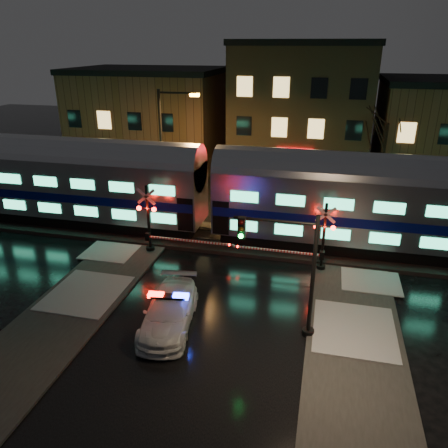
{
  "coord_description": "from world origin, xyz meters",
  "views": [
    {
      "loc": [
        4.64,
        -19.75,
        11.73
      ],
      "look_at": [
        -0.68,
        2.5,
        2.2
      ],
      "focal_mm": 35.0,
      "sensor_mm": 36.0,
      "label": 1
    }
  ],
  "objects_px": {
    "crossing_signal_left": "(154,226)",
    "police_car": "(169,311)",
    "crossing_signal_right": "(316,244)",
    "traffic_light": "(291,273)",
    "streetlight": "(165,144)"
  },
  "relations": [
    {
      "from": "crossing_signal_right",
      "to": "crossing_signal_left",
      "type": "xyz_separation_m",
      "value": [
        -9.42,
        0.01,
        0.1
      ]
    },
    {
      "from": "police_car",
      "to": "crossing_signal_left",
      "type": "height_order",
      "value": "crossing_signal_left"
    },
    {
      "from": "police_car",
      "to": "crossing_signal_left",
      "type": "xyz_separation_m",
      "value": [
        -3.38,
        6.75,
        0.99
      ]
    },
    {
      "from": "police_car",
      "to": "crossing_signal_left",
      "type": "distance_m",
      "value": 7.61
    },
    {
      "from": "police_car",
      "to": "traffic_light",
      "type": "bearing_deg",
      "value": -0.22
    },
    {
      "from": "crossing_signal_left",
      "to": "police_car",
      "type": "bearing_deg",
      "value": -63.43
    },
    {
      "from": "crossing_signal_right",
      "to": "streetlight",
      "type": "height_order",
      "value": "streetlight"
    },
    {
      "from": "police_car",
      "to": "crossing_signal_right",
      "type": "distance_m",
      "value": 9.1
    },
    {
      "from": "crossing_signal_right",
      "to": "streetlight",
      "type": "bearing_deg",
      "value": 148.69
    },
    {
      "from": "crossing_signal_right",
      "to": "traffic_light",
      "type": "bearing_deg",
      "value": -98.03
    },
    {
      "from": "streetlight",
      "to": "crossing_signal_right",
      "type": "bearing_deg",
      "value": -31.31
    },
    {
      "from": "police_car",
      "to": "streetlight",
      "type": "distance_m",
      "value": 14.98
    },
    {
      "from": "crossing_signal_left",
      "to": "streetlight",
      "type": "relative_size",
      "value": 0.67
    },
    {
      "from": "police_car",
      "to": "crossing_signal_right",
      "type": "xyz_separation_m",
      "value": [
        6.04,
        6.74,
        0.89
      ]
    },
    {
      "from": "police_car",
      "to": "traffic_light",
      "type": "height_order",
      "value": "traffic_light"
    }
  ]
}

